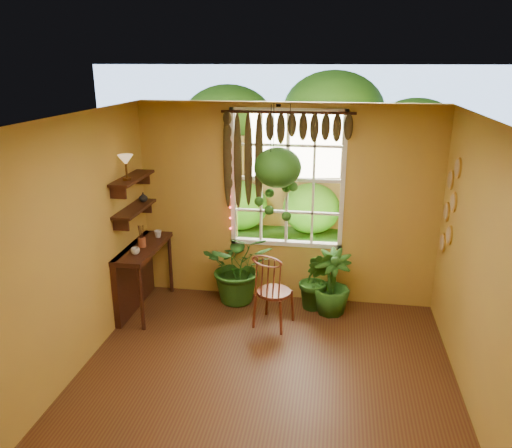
{
  "coord_description": "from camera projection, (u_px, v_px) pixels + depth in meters",
  "views": [
    {
      "loc": [
        0.64,
        -4.16,
        3.2
      ],
      "look_at": [
        -0.23,
        1.15,
        1.43
      ],
      "focal_mm": 35.0,
      "sensor_mm": 36.0,
      "label": 1
    }
  ],
  "objects": [
    {
      "name": "potted_plant_mid",
      "position": [
        316.0,
        280.0,
        6.62
      ],
      "size": [
        0.52,
        0.45,
        0.84
      ],
      "primitive_type": "imported",
      "rotation": [
        0.0,
        0.0,
        -0.18
      ],
      "color": "#144B17",
      "rests_on": "floor"
    },
    {
      "name": "windsor_chair",
      "position": [
        273.0,
        302.0,
        6.23
      ],
      "size": [
        0.54,
        0.56,
        1.15
      ],
      "rotation": [
        0.0,
        0.0,
        -0.31
      ],
      "color": "brown",
      "rests_on": "floor"
    },
    {
      "name": "floor",
      "position": [
        260.0,
        396.0,
        5.0
      ],
      "size": [
        4.5,
        4.5,
        0.0
      ],
      "primitive_type": "plane",
      "color": "#503117",
      "rests_on": "ground"
    },
    {
      "name": "wall_right",
      "position": [
        491.0,
        287.0,
        4.27
      ],
      "size": [
        0.0,
        4.5,
        4.5
      ],
      "primitive_type": "plane",
      "rotation": [
        1.57,
        0.0,
        -1.57
      ],
      "color": "#BE9240",
      "rests_on": "floor"
    },
    {
      "name": "ceiling",
      "position": [
        261.0,
        123.0,
        4.15
      ],
      "size": [
        4.5,
        4.5,
        0.0
      ],
      "primitive_type": "plane",
      "rotation": [
        3.14,
        0.0,
        0.0
      ],
      "color": "silver",
      "rests_on": "wall_back"
    },
    {
      "name": "window",
      "position": [
        287.0,
        179.0,
        6.6
      ],
      "size": [
        1.52,
        0.1,
        1.86
      ],
      "color": "white",
      "rests_on": "wall_back"
    },
    {
      "name": "string_lights",
      "position": [
        230.0,
        175.0,
        6.62
      ],
      "size": [
        0.03,
        0.03,
        1.54
      ],
      "primitive_type": null,
      "color": "#FF2633",
      "rests_on": "window"
    },
    {
      "name": "potted_plant_left",
      "position": [
        239.0,
        266.0,
        6.82
      ],
      "size": [
        1.02,
        0.91,
        1.04
      ],
      "primitive_type": "imported",
      "rotation": [
        0.0,
        0.0,
        0.11
      ],
      "color": "#144B17",
      "rests_on": "floor"
    },
    {
      "name": "brush_jar",
      "position": [
        141.0,
        236.0,
        6.42
      ],
      "size": [
        0.1,
        0.1,
        0.37
      ],
      "color": "brown",
      "rests_on": "counter_ledge"
    },
    {
      "name": "shelf_lower",
      "position": [
        135.0,
        209.0,
        6.35
      ],
      "size": [
        0.25,
        0.9,
        0.04
      ],
      "primitive_type": "cube",
      "color": "#3E1B11",
      "rests_on": "wall_left"
    },
    {
      "name": "wall_left",
      "position": [
        59.0,
        259.0,
        4.88
      ],
      "size": [
        0.0,
        4.5,
        4.5
      ],
      "primitive_type": "plane",
      "rotation": [
        1.57,
        0.0,
        1.57
      ],
      "color": "#BE9240",
      "rests_on": "floor"
    },
    {
      "name": "backyard",
      "position": [
        319.0,
        152.0,
        11.0
      ],
      "size": [
        14.0,
        10.0,
        12.0
      ],
      "color": "#235217",
      "rests_on": "ground"
    },
    {
      "name": "hanging_basket",
      "position": [
        278.0,
        173.0,
        6.3
      ],
      "size": [
        0.6,
        0.6,
        1.45
      ],
      "color": "black",
      "rests_on": "ceiling"
    },
    {
      "name": "potted_plant_right",
      "position": [
        332.0,
        283.0,
        6.52
      ],
      "size": [
        0.49,
        0.49,
        0.87
      ],
      "primitive_type": "imported",
      "rotation": [
        0.0,
        0.0,
        -0.01
      ],
      "color": "#144B17",
      "rests_on": "floor"
    },
    {
      "name": "valance_vine",
      "position": [
        280.0,
        137.0,
        6.32
      ],
      "size": [
        1.7,
        0.12,
        1.1
      ],
      "color": "#3E1B11",
      "rests_on": "window"
    },
    {
      "name": "cup_a",
      "position": [
        135.0,
        251.0,
        6.2
      ],
      "size": [
        0.11,
        0.11,
        0.09
      ],
      "primitive_type": "imported",
      "rotation": [
        0.0,
        0.0,
        -0.01
      ],
      "color": "silver",
      "rests_on": "counter_ledge"
    },
    {
      "name": "counter_ledge",
      "position": [
        137.0,
        270.0,
        6.62
      ],
      "size": [
        0.4,
        1.2,
        0.9
      ],
      "color": "#3E1B11",
      "rests_on": "floor"
    },
    {
      "name": "shelf_vase",
      "position": [
        143.0,
        197.0,
        6.6
      ],
      "size": [
        0.15,
        0.15,
        0.12
      ],
      "primitive_type": "imported",
      "rotation": [
        0.0,
        0.0,
        0.37
      ],
      "color": "#B2AD99",
      "rests_on": "shelf_lower"
    },
    {
      "name": "tiffany_lamp",
      "position": [
        126.0,
        162.0,
        5.97
      ],
      "size": [
        0.19,
        0.19,
        0.31
      ],
      "color": "#553518",
      "rests_on": "shelf_upper"
    },
    {
      "name": "wall_plates",
      "position": [
        449.0,
        207.0,
        5.88
      ],
      "size": [
        0.04,
        0.32,
        1.1
      ],
      "primitive_type": null,
      "color": "#FDEECF",
      "rests_on": "wall_right"
    },
    {
      "name": "shelf_upper",
      "position": [
        132.0,
        178.0,
        6.22
      ],
      "size": [
        0.25,
        0.9,
        0.04
      ],
      "primitive_type": "cube",
      "color": "#3E1B11",
      "rests_on": "wall_left"
    },
    {
      "name": "cup_b",
      "position": [
        158.0,
        234.0,
        6.79
      ],
      "size": [
        0.13,
        0.13,
        0.1
      ],
      "primitive_type": "imported",
      "rotation": [
        0.0,
        0.0,
        0.24
      ],
      "color": "beige",
      "rests_on": "counter_ledge"
    },
    {
      "name": "wall_back",
      "position": [
        286.0,
        205.0,
        6.68
      ],
      "size": [
        4.0,
        0.0,
        4.0
      ],
      "primitive_type": "plane",
      "rotation": [
        1.57,
        0.0,
        0.0
      ],
      "color": "#BE9240",
      "rests_on": "floor"
    }
  ]
}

